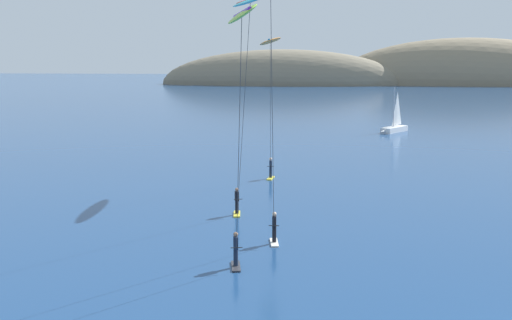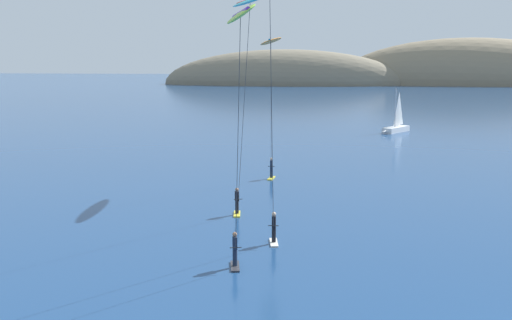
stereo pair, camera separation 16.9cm
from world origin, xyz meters
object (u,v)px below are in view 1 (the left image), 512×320
kitesurfer_cyan (249,17)px  kitesurfer_orange (270,50)px  sailboat_near (393,127)px  kitesurfer_lime (241,39)px

kitesurfer_cyan → kitesurfer_orange: kitesurfer_cyan is taller
sailboat_near → kitesurfer_orange: bearing=-109.8°
kitesurfer_lime → kitesurfer_orange: bearing=92.5°
sailboat_near → kitesurfer_lime: (-11.49, -57.08, 9.86)m
sailboat_near → kitesurfer_lime: kitesurfer_lime is taller
kitesurfer_orange → kitesurfer_lime: kitesurfer_lime is taller
sailboat_near → kitesurfer_orange: size_ratio=0.51×
kitesurfer_cyan → kitesurfer_orange: (-0.09, 12.89, -1.67)m
kitesurfer_lime → kitesurfer_cyan: bearing=95.4°
sailboat_near → kitesurfer_orange: kitesurfer_orange is taller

